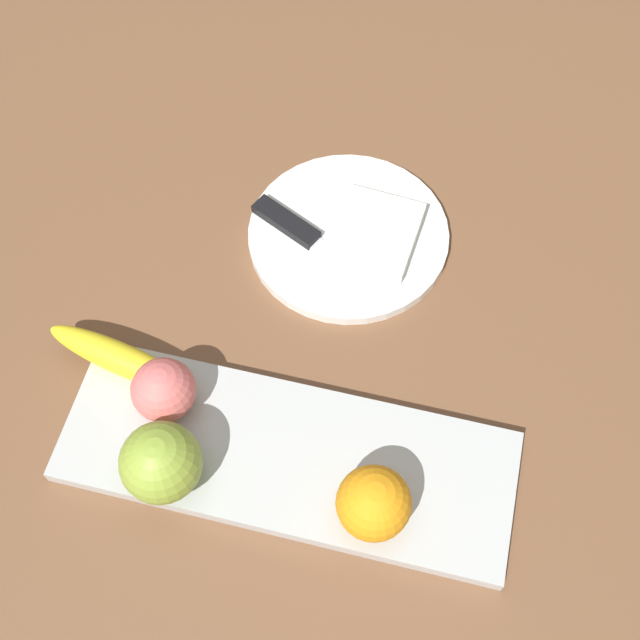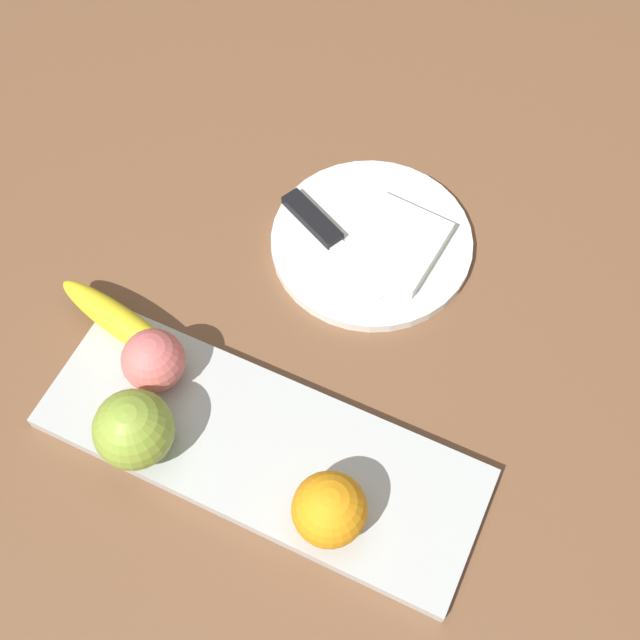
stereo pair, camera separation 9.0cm
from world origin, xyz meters
name	(u,v)px [view 2 (the right image)]	position (x,y,z in m)	size (l,w,h in m)	color
ground_plane	(264,475)	(0.00, 0.00, 0.00)	(2.40, 2.40, 0.00)	brown
fruit_tray	(261,448)	(-0.02, 0.02, 0.01)	(0.47, 0.16, 0.02)	#B8BEBE
apple	(134,429)	(-0.13, -0.03, 0.06)	(0.08, 0.08, 0.08)	#8CAA39
banana	(122,323)	(-0.21, 0.08, 0.03)	(0.18, 0.03, 0.03)	yellow
orange_near_apple	(329,509)	(0.08, -0.02, 0.05)	(0.07, 0.07, 0.07)	orange
peach	(153,360)	(-0.15, 0.05, 0.05)	(0.07, 0.07, 0.07)	#DE6A67
dinner_plate	(371,242)	(-0.02, 0.31, 0.01)	(0.24, 0.24, 0.01)	white
folded_napkin	(396,243)	(0.02, 0.31, 0.02)	(0.10, 0.11, 0.02)	white
knife	(320,227)	(-0.08, 0.30, 0.02)	(0.17, 0.10, 0.01)	silver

